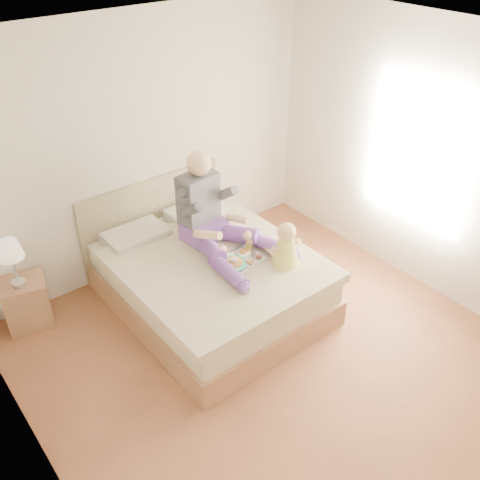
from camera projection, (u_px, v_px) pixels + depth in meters
room at (292, 214)px, 4.04m from camera, size 4.02×4.22×2.71m
bed at (206, 276)px, 5.35m from camera, size 1.70×2.18×1.00m
nightstand at (27, 303)px, 5.11m from camera, size 0.48×0.45×0.50m
lamp at (10, 252)px, 4.74m from camera, size 0.24×0.24×0.48m
adult at (213, 219)px, 5.17m from camera, size 0.81×1.19×0.96m
tray at (241, 259)px, 5.05m from camera, size 0.47×0.39×0.12m
baby at (285, 247)px, 4.95m from camera, size 0.29×0.39×0.44m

